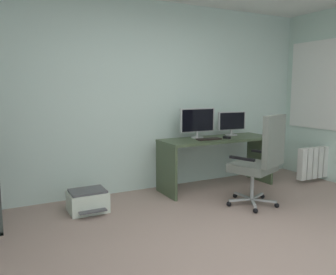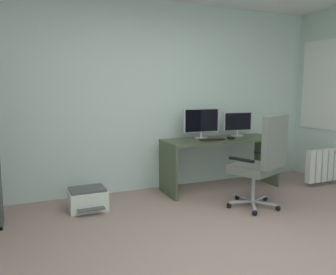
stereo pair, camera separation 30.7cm
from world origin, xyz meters
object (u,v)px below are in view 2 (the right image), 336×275
object	(u,v)px
monitor_main	(201,121)
office_chair	(262,160)
monitor_secondary	(238,122)
keyboard	(212,140)
computer_mouse	(231,138)
printer	(88,199)
radiator	(331,164)
desk	(221,151)

from	to	relation	value
monitor_main	office_chair	distance (m)	1.15
monitor_main	monitor_secondary	xyz separation A→B (m)	(0.61, 0.00, -0.04)
keyboard	monitor_secondary	bearing A→B (deg)	26.07
monitor_main	computer_mouse	world-z (taller)	monitor_main
printer	radiator	bearing A→B (deg)	-5.26
computer_mouse	monitor_secondary	bearing A→B (deg)	35.31
desk	office_chair	world-z (taller)	office_chair
office_chair	printer	bearing A→B (deg)	157.08
monitor_main	monitor_secondary	size ratio (longest dim) A/B	1.20
monitor_main	keyboard	xyz separation A→B (m)	(0.04, -0.23, -0.23)
desk	keyboard	distance (m)	0.29
radiator	desk	bearing A→B (deg)	165.10
monitor_main	computer_mouse	distance (m)	0.47
desk	radiator	xyz separation A→B (m)	(1.66, -0.44, -0.25)
radiator	monitor_main	bearing A→B (deg)	162.89
computer_mouse	monitor_main	bearing A→B (deg)	134.53
computer_mouse	desk	bearing A→B (deg)	119.74
office_chair	radiator	world-z (taller)	office_chair
desk	office_chair	size ratio (longest dim) A/B	1.48
desk	radiator	size ratio (longest dim) A/B	1.80
office_chair	desk	bearing A→B (deg)	89.59
keyboard	office_chair	bearing A→B (deg)	-72.91
computer_mouse	printer	world-z (taller)	computer_mouse
computer_mouse	office_chair	xyz separation A→B (m)	(-0.09, -0.80, -0.14)
desk	radiator	world-z (taller)	desk
monitor_secondary	keyboard	world-z (taller)	monitor_secondary
desk	printer	world-z (taller)	desk
monitor_secondary	printer	bearing A→B (deg)	-173.53
radiator	keyboard	bearing A→B (deg)	169.24
desk	radiator	bearing A→B (deg)	-14.90
monitor_secondary	printer	world-z (taller)	monitor_secondary
printer	radiator	distance (m)	3.58
computer_mouse	printer	xyz separation A→B (m)	(-1.99, 0.00, -0.62)
monitor_secondary	printer	size ratio (longest dim) A/B	1.05
office_chair	keyboard	bearing A→B (deg)	103.22
printer	monitor_main	bearing A→B (deg)	8.82
monitor_secondary	computer_mouse	bearing A→B (deg)	-137.44
monitor_main	radiator	xyz separation A→B (m)	(1.90, -0.59, -0.67)
monitor_main	printer	bearing A→B (deg)	-171.18
monitor_secondary	printer	xyz separation A→B (m)	(-2.27, -0.26, -0.80)
radiator	printer	bearing A→B (deg)	174.74
computer_mouse	keyboard	bearing A→B (deg)	167.42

